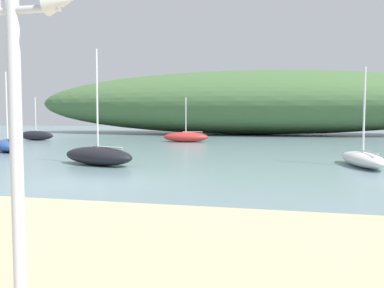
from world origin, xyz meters
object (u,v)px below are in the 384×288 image
object	(u,v)px
sailboat_outer_mooring	(186,137)
sailboat_inner_mooring	(36,135)
sailboat_near_shore	(8,145)
sailboat_mid_channel	(363,159)
sailboat_far_left	(98,156)

from	to	relation	value
sailboat_outer_mooring	sailboat_inner_mooring	size ratio (longest dim) A/B	1.01
sailboat_near_shore	sailboat_inner_mooring	bearing A→B (deg)	115.54
sailboat_outer_mooring	sailboat_mid_channel	distance (m)	17.24
sailboat_inner_mooring	sailboat_far_left	bearing A→B (deg)	-49.11
sailboat_inner_mooring	sailboat_mid_channel	bearing A→B (deg)	-28.36
sailboat_mid_channel	sailboat_near_shore	distance (m)	19.09
sailboat_far_left	sailboat_near_shore	size ratio (longest dim) A/B	1.06
sailboat_mid_channel	sailboat_near_shore	size ratio (longest dim) A/B	0.89
sailboat_far_left	sailboat_inner_mooring	size ratio (longest dim) A/B	1.37
sailboat_outer_mooring	sailboat_mid_channel	size ratio (longest dim) A/B	0.88
sailboat_outer_mooring	sailboat_far_left	bearing A→B (deg)	-89.87
sailboat_inner_mooring	sailboat_near_shore	size ratio (longest dim) A/B	0.78
sailboat_mid_channel	sailboat_inner_mooring	xyz separation A→B (m)	(-23.57, 12.72, 0.09)
sailboat_outer_mooring	sailboat_near_shore	bearing A→B (deg)	-127.32
sailboat_outer_mooring	sailboat_near_shore	world-z (taller)	sailboat_near_shore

